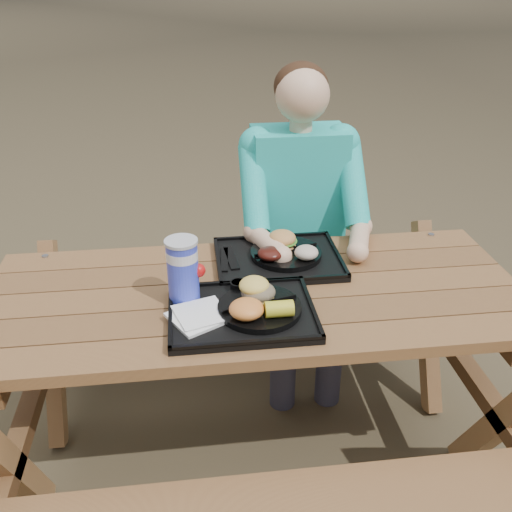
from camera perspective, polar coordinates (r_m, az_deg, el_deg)
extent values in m
plane|color=#999999|center=(2.39, 0.00, -19.00)|extent=(60.00, 60.00, 0.00)
cube|color=black|center=(1.77, -1.43, -5.79)|extent=(0.45, 0.35, 0.02)
cube|color=black|center=(2.08, 2.23, -0.39)|extent=(0.45, 0.35, 0.02)
cylinder|color=black|center=(1.77, 0.37, -5.22)|extent=(0.26, 0.26, 0.02)
cylinder|color=black|center=(2.08, 3.01, 0.27)|extent=(0.26, 0.26, 0.02)
cube|color=white|center=(1.74, -5.86, -6.01)|extent=(0.21, 0.21, 0.02)
cylinder|color=#1C2CD6|center=(1.80, -7.32, -1.52)|extent=(0.10, 0.10, 0.20)
cylinder|color=black|center=(1.86, -1.76, -3.04)|extent=(0.06, 0.06, 0.03)
cylinder|color=yellow|center=(1.87, -0.24, -3.05)|extent=(0.05, 0.05, 0.03)
ellipsoid|color=#F1943F|center=(1.69, -0.95, -5.32)|extent=(0.11, 0.11, 0.05)
cube|color=black|center=(2.07, -2.50, -0.17)|extent=(0.05, 0.18, 0.01)
ellipsoid|color=#43130D|center=(2.01, 1.46, 0.25)|extent=(0.09, 0.09, 0.04)
ellipsoid|color=beige|center=(2.02, 5.06, 0.36)|extent=(0.09, 0.09, 0.05)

